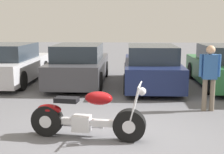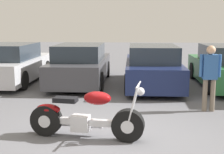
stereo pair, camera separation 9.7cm
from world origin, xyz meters
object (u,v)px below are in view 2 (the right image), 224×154
Objects in this scene: parked_car_dark_grey at (81,65)px; parked_car_navy at (152,67)px; motorcycle at (85,117)px; parked_car_silver at (13,64)px; person_standing at (210,73)px.

parked_car_dark_grey is 1.00× the size of parked_car_navy.
motorcycle is 6.49m from parked_car_silver.
motorcycle is 5.27m from parked_car_navy.
motorcycle is 0.50× the size of parked_car_silver.
person_standing is at bearing -28.85° from parked_car_silver.
parked_car_silver is 1.00× the size of parked_car_navy.
parked_car_dark_grey is 2.73× the size of person_standing.
parked_car_silver is at bearing 122.44° from motorcycle.
motorcycle is 3.49m from person_standing.
parked_car_silver and parked_car_dark_grey have the same top height.
parked_car_dark_grey is at bearing 99.96° from motorcycle.
parked_car_silver is at bearing 178.24° from parked_car_dark_grey.
motorcycle is 5.48m from parked_car_dark_grey.
person_standing is at bearing 35.91° from motorcycle.
person_standing is (2.79, 2.02, 0.56)m from motorcycle.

